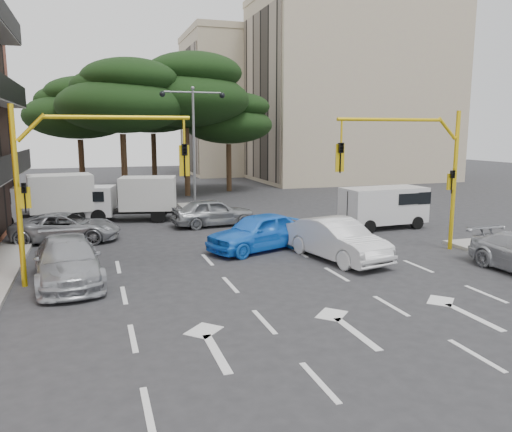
{
  "coord_description": "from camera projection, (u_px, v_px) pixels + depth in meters",
  "views": [
    {
      "loc": [
        -6.25,
        -15.72,
        5.14
      ],
      "look_at": [
        0.24,
        4.02,
        1.6
      ],
      "focal_mm": 35.0,
      "sensor_mm": 36.0,
      "label": 1
    }
  ],
  "objects": [
    {
      "name": "car_blue_compact",
      "position": [
        258.0,
        232.0,
        21.72
      ],
      "size": [
        5.15,
        3.49,
        1.63
      ],
      "primitive_type": "imported",
      "rotation": [
        0.0,
        0.0,
        -1.21
      ],
      "color": "blue",
      "rests_on": "ground"
    },
    {
      "name": "street_lamp_center",
      "position": [
        193.0,
        127.0,
        31.59
      ],
      "size": [
        4.16,
        0.36,
        7.77
      ],
      "color": "slate",
      "rests_on": "median_strip"
    },
    {
      "name": "pine_back",
      "position": [
        153.0,
        102.0,
        43.06
      ],
      "size": [
        9.15,
        9.15,
        10.23
      ],
      "color": "#382616",
      "rests_on": "ground"
    },
    {
      "name": "van_white",
      "position": [
        383.0,
        207.0,
        26.68
      ],
      "size": [
        4.57,
        2.25,
        2.23
      ],
      "primitive_type": null,
      "rotation": [
        0.0,
        0.0,
        -1.52
      ],
      "color": "silver",
      "rests_on": "ground"
    },
    {
      "name": "median_strip",
      "position": [
        195.0,
        210.0,
        32.48
      ],
      "size": [
        1.4,
        6.0,
        0.15
      ],
      "primitive_type": "cube",
      "color": "gray",
      "rests_on": "ground"
    },
    {
      "name": "car_white_hatch",
      "position": [
        337.0,
        240.0,
        20.11
      ],
      "size": [
        2.73,
        5.25,
        1.65
      ],
      "primitive_type": "imported",
      "rotation": [
        0.0,
        0.0,
        0.21
      ],
      "color": "silver",
      "rests_on": "ground"
    },
    {
      "name": "pine_center",
      "position": [
        186.0,
        90.0,
        38.88
      ],
      "size": [
        9.98,
        9.98,
        11.16
      ],
      "color": "#382616",
      "rests_on": "ground"
    },
    {
      "name": "box_truck_b",
      "position": [
        132.0,
        199.0,
        28.89
      ],
      "size": [
        5.5,
        3.2,
        2.54
      ],
      "primitive_type": null,
      "rotation": [
        0.0,
        0.0,
        1.36
      ],
      "color": "silver",
      "rests_on": "ground"
    },
    {
      "name": "car_silver_wagon",
      "position": [
        68.0,
        261.0,
        17.09
      ],
      "size": [
        2.59,
        5.41,
        1.52
      ],
      "primitive_type": "imported",
      "rotation": [
        0.0,
        0.0,
        0.09
      ],
      "color": "#A2A4AA",
      "rests_on": "ground"
    },
    {
      "name": "car_silver_cross_b",
      "position": [
        213.0,
        212.0,
        27.31
      ],
      "size": [
        4.66,
        2.19,
        1.54
      ],
      "primitive_type": "imported",
      "rotation": [
        0.0,
        0.0,
        1.66
      ],
      "color": "gray",
      "rests_on": "ground"
    },
    {
      "name": "pine_right",
      "position": [
        229.0,
        118.0,
        42.33
      ],
      "size": [
        7.49,
        7.49,
        8.37
      ],
      "color": "#382616",
      "rests_on": "ground"
    },
    {
      "name": "signal_mast_left",
      "position": [
        75.0,
        169.0,
        16.63
      ],
      "size": [
        5.79,
        0.37,
        6.0
      ],
      "color": "gold",
      "rests_on": "ground"
    },
    {
      "name": "apartment_beige_far",
      "position": [
        253.0,
        105.0,
        61.31
      ],
      "size": [
        16.2,
        12.15,
        16.7
      ],
      "color": "#BAAE8C",
      "rests_on": "ground"
    },
    {
      "name": "car_silver_cross_a",
      "position": [
        67.0,
        227.0,
        23.45
      ],
      "size": [
        5.23,
        3.17,
        1.36
      ],
      "primitive_type": "imported",
      "rotation": [
        0.0,
        0.0,
        1.37
      ],
      "color": "#97999E",
      "rests_on": "ground"
    },
    {
      "name": "signal_mast_right",
      "position": [
        420.0,
        162.0,
        20.82
      ],
      "size": [
        5.79,
        0.37,
        6.0
      ],
      "color": "gold",
      "rests_on": "ground"
    },
    {
      "name": "apartment_beige_near",
      "position": [
        352.0,
        90.0,
        52.05
      ],
      "size": [
        20.2,
        12.15,
        18.7
      ],
      "color": "#BAAE8C",
      "rests_on": "ground"
    },
    {
      "name": "pine_left_near",
      "position": [
        122.0,
        96.0,
        35.59
      ],
      "size": [
        9.15,
        9.15,
        10.23
      ],
      "color": "#382616",
      "rests_on": "ground"
    },
    {
      "name": "ground",
      "position": [
        285.0,
        279.0,
        17.51
      ],
      "size": [
        120.0,
        120.0,
        0.0
      ],
      "primitive_type": "plane",
      "color": "#28282B",
      "rests_on": "ground"
    },
    {
      "name": "pine_left_far",
      "position": [
        79.0,
        108.0,
        38.52
      ],
      "size": [
        8.32,
        8.32,
        9.3
      ],
      "color": "#382616",
      "rests_on": "ground"
    },
    {
      "name": "box_truck_a",
      "position": [
        42.0,
        200.0,
        27.62
      ],
      "size": [
        5.87,
        3.07,
        2.76
      ],
      "primitive_type": null,
      "rotation": [
        0.0,
        0.0,
        1.7
      ],
      "color": "white",
      "rests_on": "ground"
    }
  ]
}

